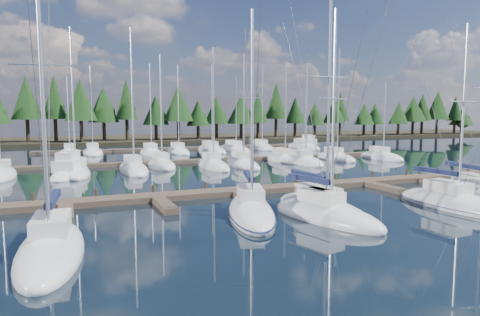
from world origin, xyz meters
name	(u,v)px	position (x,y,z in m)	size (l,w,h in m)	color
ground	(245,171)	(0.00, 30.00, 0.00)	(260.00, 260.00, 0.00)	black
far_shore	(147,139)	(0.00, 90.00, 0.30)	(220.00, 30.00, 0.60)	black
main_dock	(306,188)	(0.00, 17.36, 0.20)	(44.00, 6.13, 0.90)	brown
back_docks	(194,154)	(0.00, 49.58, 0.20)	(50.00, 21.80, 0.40)	brown
front_sailboat_0	(51,249)	(-18.59, 7.55, 0.30)	(3.39, 9.03, 14.71)	silver
front_sailboat_1	(251,211)	(-7.64, 10.99, 0.28)	(5.44, 9.72, 12.83)	silver
front_sailboat_2	(325,215)	(-4.05, 8.44, 0.29)	(4.43, 8.45, 12.66)	silver
front_sailboat_3	(322,210)	(-3.46, 9.71, 0.29)	(3.19, 9.23, 15.05)	silver
front_sailboat_4	(452,203)	(5.55, 8.11, 0.27)	(3.23, 8.98, 12.54)	silver
front_sailboat_5	(478,195)	(9.64, 9.52, 0.29)	(4.82, 9.92, 14.43)	silver
back_sailboat_rows	(208,156)	(0.54, 44.64, 0.27)	(48.36, 31.48, 15.73)	silver
motor_yacht_left	(70,172)	(-17.56, 32.91, 0.45)	(5.13, 8.57, 4.05)	silver
motor_yacht_right	(308,145)	(23.83, 56.46, 0.43)	(3.43, 7.90, 3.81)	silver
tree_line	(143,108)	(-2.30, 80.23, 7.47)	(183.74, 11.51, 13.42)	black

